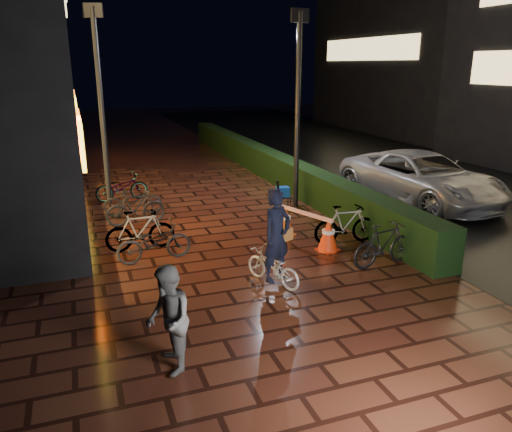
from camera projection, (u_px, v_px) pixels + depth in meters
name	position (u px, v px, depth m)	size (l,w,h in m)	color
ground	(262.00, 263.00, 10.88)	(80.00, 80.00, 0.00)	#381911
asphalt_road	(443.00, 182.00, 18.30)	(11.00, 60.00, 0.01)	black
hedge	(269.00, 164.00, 19.00)	(0.70, 20.00, 1.00)	black
bystander_person	(168.00, 320.00, 6.85)	(0.76, 0.59, 1.57)	slate
van	(421.00, 178.00, 15.44)	(2.56, 5.55, 1.54)	#A6A5AA
lamp_post_hedge	(298.00, 102.00, 14.40)	(0.54, 0.16, 5.62)	black
lamp_post_sf	(101.00, 98.00, 14.66)	(0.55, 0.25, 5.79)	black
cyclist	(275.00, 250.00, 9.60)	(1.00, 1.43, 1.94)	white
traffic_barrier	(306.00, 227.00, 12.03)	(1.06, 1.88, 0.77)	#F6330C
cart_assembly	(282.00, 193.00, 14.78)	(0.60, 0.53, 0.96)	black
parked_bikes_storefront	(135.00, 210.00, 13.17)	(1.87, 6.21, 0.96)	black
parked_bikes_hedge	(364.00, 234.00, 11.27)	(1.70, 2.15, 0.96)	black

